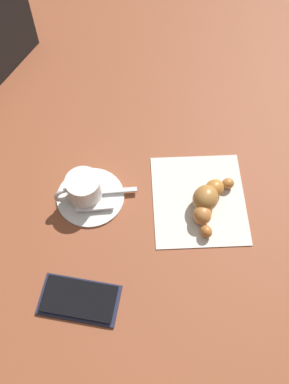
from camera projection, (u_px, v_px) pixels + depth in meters
ground_plane at (150, 199)px, 0.83m from camera, size 1.80×1.80×0.00m
saucer at (90, 196)px, 0.83m from camera, size 0.13×0.13×0.01m
espresso_cup at (83, 189)px, 0.80m from camera, size 0.08×0.06×0.05m
teaspoon at (91, 192)px, 0.83m from camera, size 0.13×0.03×0.01m
sugar_packet at (95, 206)px, 0.81m from camera, size 0.07×0.02×0.01m
napkin at (199, 199)px, 0.83m from camera, size 0.18×0.21×0.00m
croissant at (208, 200)px, 0.81m from camera, size 0.09×0.13×0.04m
cell_phone at (79, 299)px, 0.73m from camera, size 0.14×0.09×0.01m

